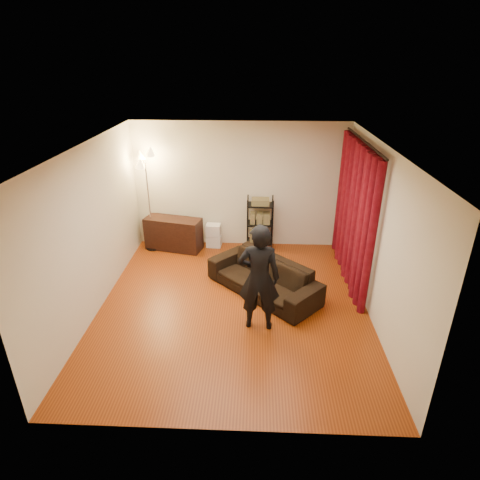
{
  "coord_description": "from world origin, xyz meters",
  "views": [
    {
      "loc": [
        0.36,
        -5.72,
        3.9
      ],
      "look_at": [
        0.1,
        0.3,
        1.1
      ],
      "focal_mm": 30.0,
      "sensor_mm": 36.0,
      "label": 1
    }
  ],
  "objects_px": {
    "person": "(259,278)",
    "wire_shelf": "(260,223)",
    "sofa": "(263,277)",
    "floor_lamp": "(149,202)",
    "storage_boxes": "(214,236)",
    "media_cabinet": "(174,234)"
  },
  "relations": [
    {
      "from": "sofa",
      "to": "wire_shelf",
      "type": "xyz_separation_m",
      "value": [
        -0.06,
        1.81,
        0.28
      ]
    },
    {
      "from": "floor_lamp",
      "to": "media_cabinet",
      "type": "bearing_deg",
      "value": 1.27
    },
    {
      "from": "floor_lamp",
      "to": "person",
      "type": "bearing_deg",
      "value": -49.25
    },
    {
      "from": "storage_boxes",
      "to": "floor_lamp",
      "type": "xyz_separation_m",
      "value": [
        -1.33,
        -0.15,
        0.82
      ]
    },
    {
      "from": "floor_lamp",
      "to": "wire_shelf",
      "type": "bearing_deg",
      "value": 2.77
    },
    {
      "from": "person",
      "to": "media_cabinet",
      "type": "xyz_separation_m",
      "value": [
        -1.85,
        2.7,
        -0.51
      ]
    },
    {
      "from": "media_cabinet",
      "to": "wire_shelf",
      "type": "relative_size",
      "value": 1.03
    },
    {
      "from": "storage_boxes",
      "to": "wire_shelf",
      "type": "xyz_separation_m",
      "value": [
        1.01,
        -0.03,
        0.32
      ]
    },
    {
      "from": "sofa",
      "to": "person",
      "type": "xyz_separation_m",
      "value": [
        -0.09,
        -1.0,
        0.56
      ]
    },
    {
      "from": "person",
      "to": "wire_shelf",
      "type": "bearing_deg",
      "value": -87.9
    },
    {
      "from": "person",
      "to": "floor_lamp",
      "type": "xyz_separation_m",
      "value": [
        -2.32,
        2.69,
        0.21
      ]
    },
    {
      "from": "sofa",
      "to": "media_cabinet",
      "type": "xyz_separation_m",
      "value": [
        -1.94,
        1.71,
        0.04
      ]
    },
    {
      "from": "sofa",
      "to": "wire_shelf",
      "type": "relative_size",
      "value": 1.81
    },
    {
      "from": "person",
      "to": "wire_shelf",
      "type": "distance_m",
      "value": 2.82
    },
    {
      "from": "media_cabinet",
      "to": "storage_boxes",
      "type": "relative_size",
      "value": 2.29
    },
    {
      "from": "sofa",
      "to": "floor_lamp",
      "type": "distance_m",
      "value": 3.04
    },
    {
      "from": "media_cabinet",
      "to": "wire_shelf",
      "type": "distance_m",
      "value": 1.89
    },
    {
      "from": "person",
      "to": "wire_shelf",
      "type": "height_order",
      "value": "person"
    },
    {
      "from": "wire_shelf",
      "to": "floor_lamp",
      "type": "bearing_deg",
      "value": -163.49
    },
    {
      "from": "person",
      "to": "media_cabinet",
      "type": "bearing_deg",
      "value": -53.02
    },
    {
      "from": "storage_boxes",
      "to": "sofa",
      "type": "bearing_deg",
      "value": -59.77
    },
    {
      "from": "sofa",
      "to": "wire_shelf",
      "type": "bearing_deg",
      "value": 135.75
    }
  ]
}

